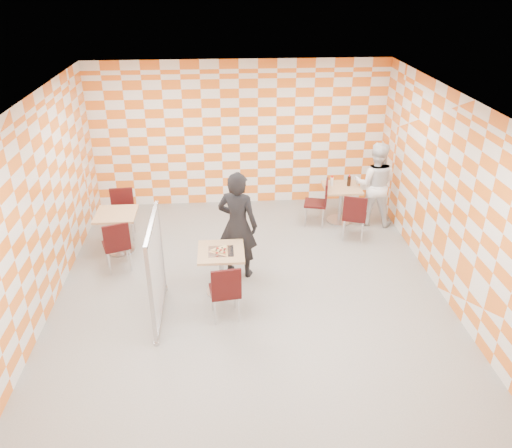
{
  "coord_description": "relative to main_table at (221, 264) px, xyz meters",
  "views": [
    {
      "loc": [
        -0.37,
        -6.39,
        4.59
      ],
      "look_at": [
        0.1,
        0.2,
        1.15
      ],
      "focal_mm": 35.0,
      "sensor_mm": 36.0,
      "label": 1
    }
  ],
  "objects": [
    {
      "name": "pizza_on_foil",
      "position": [
        -0.0,
        -0.02,
        0.26
      ],
      "size": [
        0.4,
        0.4,
        0.04
      ],
      "color": "silver",
      "rests_on": "main_table"
    },
    {
      "name": "man_dark",
      "position": [
        0.28,
        0.53,
        0.39
      ],
      "size": [
        0.77,
        0.65,
        1.8
      ],
      "primitive_type": "imported",
      "rotation": [
        0.0,
        0.0,
        2.76
      ],
      "color": "black",
      "rests_on": "ground"
    },
    {
      "name": "chair_main_front",
      "position": [
        0.05,
        -0.71,
        0.04
      ],
      "size": [
        0.47,
        0.48,
        0.92
      ],
      "color": "#350A0A",
      "rests_on": "ground"
    },
    {
      "name": "chair_second_front",
      "position": [
        2.45,
        1.5,
        0.04
      ],
      "size": [
        0.54,
        0.54,
        0.92
      ],
      "color": "#350A0A",
      "rests_on": "ground"
    },
    {
      "name": "empty_table",
      "position": [
        -1.82,
        1.42,
        0.0
      ],
      "size": [
        0.7,
        0.7,
        0.75
      ],
      "color": "tan",
      "rests_on": "ground"
    },
    {
      "name": "chair_second_side",
      "position": [
        1.94,
        2.19,
        0.04
      ],
      "size": [
        0.52,
        0.51,
        0.92
      ],
      "color": "#350A0A",
      "rests_on": "ground"
    },
    {
      "name": "man_white",
      "position": [
        2.99,
        2.19,
        0.32
      ],
      "size": [
        0.95,
        0.83,
        1.66
      ],
      "primitive_type": "imported",
      "rotation": [
        0.0,
        0.0,
        2.86
      ],
      "color": "white",
      "rests_on": "ground"
    },
    {
      "name": "chair_empty_far",
      "position": [
        -1.82,
        2.01,
        0.04
      ],
      "size": [
        0.45,
        0.46,
        0.92
      ],
      "color": "#350A0A",
      "rests_on": "ground"
    },
    {
      "name": "second_table",
      "position": [
        2.38,
        2.29,
        0.0
      ],
      "size": [
        0.7,
        0.7,
        0.75
      ],
      "color": "tan",
      "rests_on": "ground"
    },
    {
      "name": "main_table",
      "position": [
        0.0,
        0.0,
        0.0
      ],
      "size": [
        0.7,
        0.7,
        0.75
      ],
      "color": "tan",
      "rests_on": "ground"
    },
    {
      "name": "partition",
      "position": [
        -0.91,
        -0.53,
        0.28
      ],
      "size": [
        0.08,
        1.38,
        1.55
      ],
      "color": "white",
      "rests_on": "ground"
    },
    {
      "name": "chair_empty_near",
      "position": [
        -1.71,
        0.74,
        0.04
      ],
      "size": [
        0.54,
        0.55,
        0.92
      ],
      "color": "#350A0A",
      "rests_on": "ground"
    },
    {
      "name": "sport_bottle",
      "position": [
        2.19,
        2.38,
        0.33
      ],
      "size": [
        0.06,
        0.06,
        0.2
      ],
      "color": "white",
      "rests_on": "second_table"
    },
    {
      "name": "soda_bottle",
      "position": [
        2.52,
        2.33,
        0.34
      ],
      "size": [
        0.07,
        0.07,
        0.23
      ],
      "color": "black",
      "rests_on": "second_table"
    },
    {
      "name": "room_shell",
      "position": [
        0.44,
        0.42,
        0.99
      ],
      "size": [
        7.0,
        7.0,
        7.0
      ],
      "color": "gray",
      "rests_on": "ground"
    }
  ]
}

